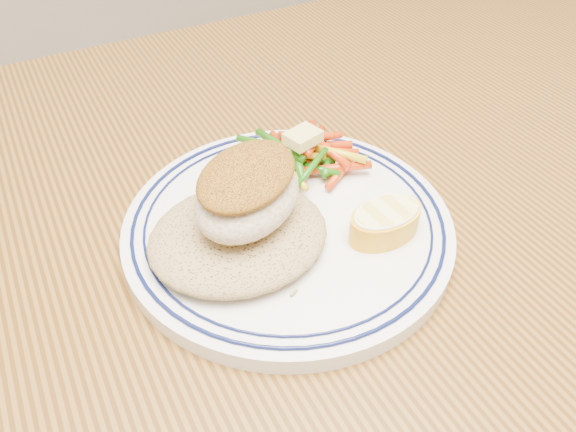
{
  "coord_description": "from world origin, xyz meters",
  "views": [
    {
      "loc": [
        -0.11,
        -0.29,
        1.08
      ],
      "look_at": [
        0.05,
        0.01,
        0.77
      ],
      "focal_mm": 35.0,
      "sensor_mm": 36.0,
      "label": 1
    }
  ],
  "objects_px": {
    "dining_table": "(249,335)",
    "fish_fillet": "(248,191)",
    "vegetable_pile": "(305,154)",
    "plate": "(288,225)",
    "lemon_wedge": "(385,221)",
    "rice_pilaf": "(238,232)"
  },
  "relations": [
    {
      "from": "rice_pilaf",
      "to": "vegetable_pile",
      "type": "height_order",
      "value": "vegetable_pile"
    },
    {
      "from": "dining_table",
      "to": "plate",
      "type": "height_order",
      "value": "plate"
    },
    {
      "from": "dining_table",
      "to": "fish_fillet",
      "type": "xyz_separation_m",
      "value": [
        0.01,
        0.01,
        0.16
      ]
    },
    {
      "from": "dining_table",
      "to": "plate",
      "type": "bearing_deg",
      "value": 14.66
    },
    {
      "from": "fish_fillet",
      "to": "lemon_wedge",
      "type": "bearing_deg",
      "value": -26.48
    },
    {
      "from": "dining_table",
      "to": "vegetable_pile",
      "type": "relative_size",
      "value": 13.56
    },
    {
      "from": "vegetable_pile",
      "to": "lemon_wedge",
      "type": "xyz_separation_m",
      "value": [
        0.01,
        -0.11,
        -0.0
      ]
    },
    {
      "from": "rice_pilaf",
      "to": "vegetable_pile",
      "type": "distance_m",
      "value": 0.12
    },
    {
      "from": "dining_table",
      "to": "fish_fillet",
      "type": "height_order",
      "value": "fish_fillet"
    },
    {
      "from": "fish_fillet",
      "to": "vegetable_pile",
      "type": "height_order",
      "value": "fish_fillet"
    },
    {
      "from": "dining_table",
      "to": "plate",
      "type": "distance_m",
      "value": 0.12
    },
    {
      "from": "vegetable_pile",
      "to": "plate",
      "type": "bearing_deg",
      "value": -129.66
    },
    {
      "from": "dining_table",
      "to": "plate",
      "type": "relative_size",
      "value": 5.52
    },
    {
      "from": "fish_fillet",
      "to": "vegetable_pile",
      "type": "xyz_separation_m",
      "value": [
        0.08,
        0.06,
        -0.03
      ]
    },
    {
      "from": "plate",
      "to": "lemon_wedge",
      "type": "xyz_separation_m",
      "value": [
        0.06,
        -0.05,
        0.02
      ]
    },
    {
      "from": "plate",
      "to": "lemon_wedge",
      "type": "bearing_deg",
      "value": -39.22
    },
    {
      "from": "fish_fillet",
      "to": "vegetable_pile",
      "type": "bearing_deg",
      "value": 35.81
    },
    {
      "from": "lemon_wedge",
      "to": "vegetable_pile",
      "type": "bearing_deg",
      "value": 96.23
    },
    {
      "from": "vegetable_pile",
      "to": "lemon_wedge",
      "type": "bearing_deg",
      "value": -83.77
    },
    {
      "from": "lemon_wedge",
      "to": "plate",
      "type": "bearing_deg",
      "value": 140.78
    },
    {
      "from": "plate",
      "to": "fish_fillet",
      "type": "height_order",
      "value": "fish_fillet"
    },
    {
      "from": "fish_fillet",
      "to": "lemon_wedge",
      "type": "height_order",
      "value": "fish_fillet"
    }
  ]
}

